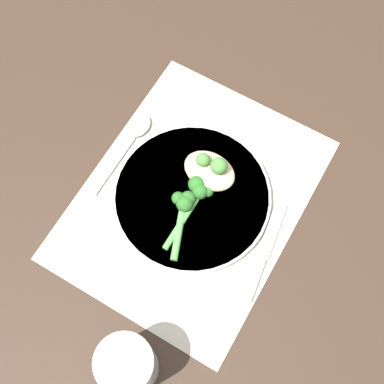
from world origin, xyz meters
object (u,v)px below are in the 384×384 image
(broccoli_stalk_rear, at_px, (183,207))
(spoon, at_px, (134,135))
(chicken_fillet, at_px, (209,171))
(knife, at_px, (265,252))
(broccoli_stalk_right, at_px, (197,194))
(water_glass, at_px, (128,365))
(plate, at_px, (192,197))

(broccoli_stalk_rear, distance_m, spoon, 0.17)
(chicken_fillet, xyz_separation_m, knife, (0.07, 0.14, -0.03))
(chicken_fillet, height_order, knife, chicken_fillet)
(broccoli_stalk_right, xyz_separation_m, spoon, (-0.05, -0.16, -0.02))
(chicken_fillet, relative_size, broccoli_stalk_rear, 0.81)
(spoon, xyz_separation_m, water_glass, (0.34, 0.21, 0.05))
(chicken_fillet, relative_size, knife, 0.52)
(broccoli_stalk_right, bearing_deg, knife, -9.20)
(plate, height_order, chicken_fillet, chicken_fillet)
(broccoli_stalk_rear, relative_size, spoon, 0.66)
(water_glass, bearing_deg, broccoli_stalk_right, -169.74)
(chicken_fillet, xyz_separation_m, broccoli_stalk_right, (0.05, 0.00, -0.00))
(plate, xyz_separation_m, chicken_fillet, (-0.05, 0.01, 0.02))
(chicken_fillet, bearing_deg, spoon, -90.99)
(plate, relative_size, chicken_fillet, 2.86)
(broccoli_stalk_rear, bearing_deg, knife, -18.58)
(plate, distance_m, broccoli_stalk_right, 0.02)
(plate, xyz_separation_m, spoon, (-0.05, -0.15, -0.00))
(broccoli_stalk_right, relative_size, knife, 0.76)
(spoon, relative_size, water_glass, 1.47)
(knife, xyz_separation_m, spoon, (-0.07, -0.30, 0.00))
(broccoli_stalk_right, height_order, knife, broccoli_stalk_right)
(knife, height_order, spoon, spoon)
(chicken_fillet, bearing_deg, broccoli_stalk_rear, -4.14)
(plate, height_order, broccoli_stalk_rear, broccoli_stalk_rear)
(plate, distance_m, water_glass, 0.29)
(knife, relative_size, water_glass, 1.51)
(plate, height_order, broccoli_stalk_right, broccoli_stalk_right)
(plate, bearing_deg, chicken_fillet, 172.79)
(chicken_fillet, bearing_deg, water_glass, 9.20)
(broccoli_stalk_right, height_order, broccoli_stalk_rear, broccoli_stalk_right)
(plate, xyz_separation_m, water_glass, (0.28, 0.06, 0.05))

